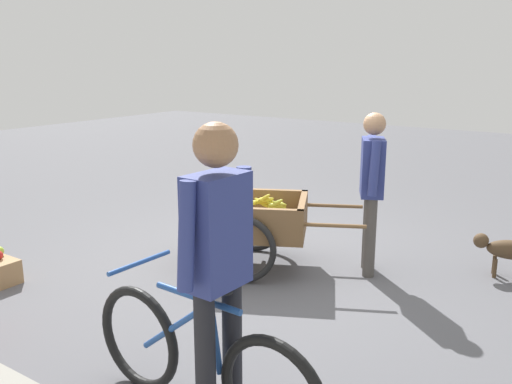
% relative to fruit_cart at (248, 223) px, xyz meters
% --- Properties ---
extents(ground_plane, '(24.00, 24.00, 0.00)m').
position_rel_fruit_cart_xyz_m(ground_plane, '(-0.11, -0.05, -0.44)').
color(ground_plane, '#56565B').
extents(fruit_cart, '(1.82, 1.41, 0.72)m').
position_rel_fruit_cart_xyz_m(fruit_cart, '(0.00, 0.00, 0.00)').
color(fruit_cart, brown).
rests_on(fruit_cart, ground).
extents(vendor_person, '(0.33, 0.52, 1.52)m').
position_rel_fruit_cart_xyz_m(vendor_person, '(-1.03, -0.51, 0.46)').
color(vendor_person, '#4C4742').
rests_on(vendor_person, ground).
extents(bicycle, '(1.66, 0.46, 0.85)m').
position_rel_fruit_cart_xyz_m(bicycle, '(-1.13, 2.09, -0.09)').
color(bicycle, black).
rests_on(bicycle, ground).
extents(cyclist_person, '(0.23, 0.54, 1.69)m').
position_rel_fruit_cart_xyz_m(cyclist_person, '(-1.28, 2.10, 0.58)').
color(cyclist_person, black).
rests_on(cyclist_person, ground).
extents(dog, '(0.66, 0.29, 0.40)m').
position_rel_fruit_cart_xyz_m(dog, '(-2.15, -1.11, -0.17)').
color(dog, '#4C3823').
rests_on(dog, ground).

